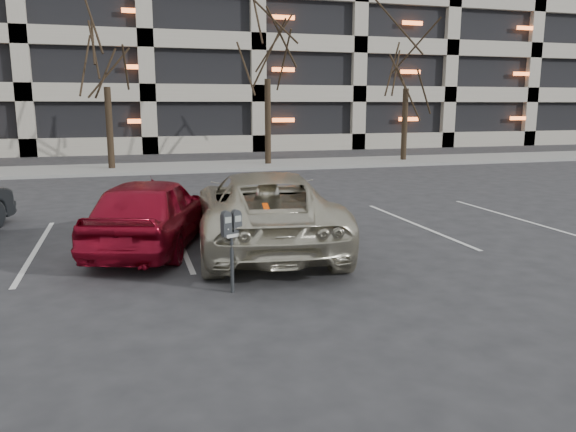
% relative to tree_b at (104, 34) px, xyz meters
% --- Properties ---
extents(ground, '(140.00, 140.00, 0.00)m').
position_rel_tree_b_xyz_m(ground, '(3.00, -16.00, -5.72)').
color(ground, '#28282B').
rests_on(ground, ground).
extents(sidewalk, '(80.00, 4.00, 0.12)m').
position_rel_tree_b_xyz_m(sidewalk, '(3.00, 0.00, -5.66)').
color(sidewalk, gray).
rests_on(sidewalk, ground).
extents(stall_lines, '(16.90, 5.20, 0.00)m').
position_rel_tree_b_xyz_m(stall_lines, '(1.60, -13.70, -5.71)').
color(stall_lines, silver).
rests_on(stall_lines, ground).
extents(parking_garage, '(52.00, 20.00, 19.00)m').
position_rel_tree_b_xyz_m(parking_garage, '(15.00, 17.84, 3.54)').
color(parking_garage, black).
rests_on(parking_garage, ground).
extents(tree_b, '(3.48, 3.48, 7.92)m').
position_rel_tree_b_xyz_m(tree_b, '(0.00, 0.00, 0.00)').
color(tree_b, black).
rests_on(tree_b, ground).
extents(tree_c, '(3.88, 3.88, 8.83)m').
position_rel_tree_b_xyz_m(tree_c, '(7.00, 0.00, 0.66)').
color(tree_c, black).
rests_on(tree_c, ground).
extents(tree_d, '(3.52, 3.52, 8.01)m').
position_rel_tree_b_xyz_m(tree_d, '(14.00, 0.00, 0.07)').
color(tree_d, black).
rests_on(tree_d, ground).
extents(parking_meter, '(0.34, 0.22, 1.25)m').
position_rel_tree_b_xyz_m(parking_meter, '(2.07, -17.37, -4.76)').
color(parking_meter, black).
rests_on(parking_meter, ground).
extents(suv_silver, '(3.25, 5.83, 1.55)m').
position_rel_tree_b_xyz_m(suv_silver, '(3.21, -14.81, -4.95)').
color(suv_silver, beige).
rests_on(suv_silver, ground).
extents(car_red, '(2.99, 4.63, 1.47)m').
position_rel_tree_b_xyz_m(car_red, '(1.02, -14.30, -4.98)').
color(car_red, maroon).
rests_on(car_red, ground).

